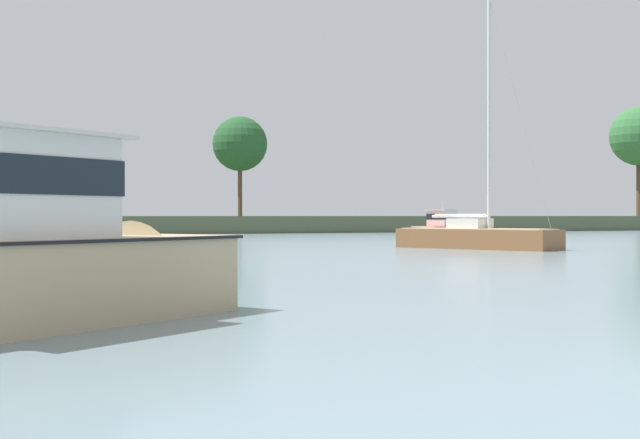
% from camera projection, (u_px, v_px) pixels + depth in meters
% --- Properties ---
extents(far_shore_bank, '(238.30, 45.83, 1.59)m').
position_uv_depth(far_shore_bank, '(55.00, 223.00, 93.03)').
color(far_shore_bank, '#4C563D').
rests_on(far_shore_bank, ground).
extents(cruiser_sand, '(9.41, 7.55, 4.90)m').
position_uv_depth(cruiser_sand, '(23.00, 281.00, 12.80)').
color(cruiser_sand, tan).
rests_on(cruiser_sand, ground).
extents(sailboat_wood, '(5.84, 8.36, 13.02)m').
position_uv_depth(sailboat_wood, '(477.00, 243.00, 42.27)').
color(sailboat_wood, brown).
rests_on(sailboat_wood, ground).
extents(cruiser_red, '(6.84, 5.07, 3.96)m').
position_uv_depth(cruiser_red, '(446.00, 229.00, 71.00)').
color(cruiser_red, '#B2231E').
rests_on(cruiser_red, ground).
extents(mooring_buoy_red, '(0.49, 0.49, 0.54)m').
position_uv_depth(mooring_buoy_red, '(522.00, 240.00, 54.95)').
color(mooring_buoy_red, red).
rests_on(mooring_buoy_red, ground).
extents(shore_tree_right_mid, '(5.68, 5.68, 10.34)m').
position_uv_depth(shore_tree_right_mid, '(240.00, 144.00, 88.77)').
color(shore_tree_right_mid, brown).
rests_on(shore_tree_right_mid, far_shore_bank).
extents(shore_tree_far_left, '(7.76, 7.76, 14.34)m').
position_uv_depth(shore_tree_far_left, '(640.00, 137.00, 111.89)').
color(shore_tree_far_left, brown).
rests_on(shore_tree_far_left, far_shore_bank).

